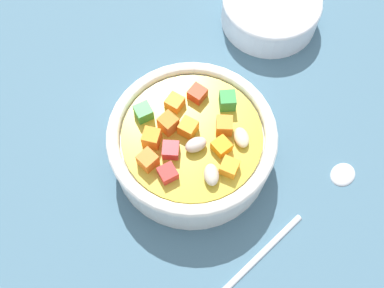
# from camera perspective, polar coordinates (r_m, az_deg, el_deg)

# --- Properties ---
(ground_plane) EXTENTS (1.40, 1.40, 0.02)m
(ground_plane) POSITION_cam_1_polar(r_m,az_deg,el_deg) (0.53, 0.00, -1.73)
(ground_plane) COLOR #42667A
(soup_bowl_main) EXTENTS (0.18, 0.18, 0.07)m
(soup_bowl_main) POSITION_cam_1_polar(r_m,az_deg,el_deg) (0.50, -0.00, 0.16)
(soup_bowl_main) COLOR white
(soup_bowl_main) RESTS_ON ground_plane
(spoon) EXTENTS (0.23, 0.03, 0.01)m
(spoon) POSITION_cam_1_polar(r_m,az_deg,el_deg) (0.51, 14.00, -7.93)
(spoon) COLOR silver
(spoon) RESTS_ON ground_plane
(side_bowl_small) EXTENTS (0.13, 0.13, 0.04)m
(side_bowl_small) POSITION_cam_1_polar(r_m,az_deg,el_deg) (0.62, 9.72, 16.14)
(side_bowl_small) COLOR white
(side_bowl_small) RESTS_ON ground_plane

